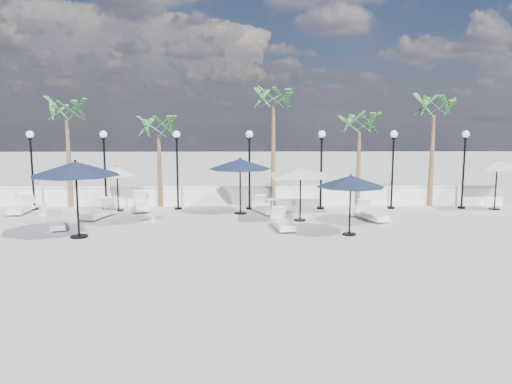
{
  "coord_description": "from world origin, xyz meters",
  "views": [
    {
      "loc": [
        -0.07,
        -17.64,
        4.39
      ],
      "look_at": [
        0.25,
        2.05,
        1.5
      ],
      "focal_mm": 35.0,
      "sensor_mm": 36.0,
      "label": 1
    }
  ],
  "objects_px": {
    "lounger_2": "(56,223)",
    "parasol_navy_right": "(351,182)",
    "parasol_cream_sq_a": "(301,169)",
    "parasol_cream_sq_b": "(498,161)",
    "lounger_0": "(22,208)",
    "parasol_navy_left": "(76,169)",
    "lounger_4": "(265,208)",
    "lounger_5": "(282,223)",
    "lounger_6": "(371,214)",
    "parasol_navy_mid": "(240,164)",
    "lounger_1": "(142,205)",
    "lounger_3": "(99,212)",
    "parasol_cream_small": "(117,172)"
  },
  "relations": [
    {
      "from": "parasol_cream_sq_a",
      "to": "parasol_cream_sq_b",
      "type": "height_order",
      "value": "parasol_cream_sq_b"
    },
    {
      "from": "lounger_3",
      "to": "parasol_cream_sq_a",
      "type": "distance_m",
      "value": 9.16
    },
    {
      "from": "lounger_1",
      "to": "lounger_2",
      "type": "xyz_separation_m",
      "value": [
        -2.57,
        -4.06,
        -0.05
      ]
    },
    {
      "from": "lounger_0",
      "to": "parasol_cream_small",
      "type": "relative_size",
      "value": 0.93
    },
    {
      "from": "lounger_6",
      "to": "parasol_navy_left",
      "type": "height_order",
      "value": "parasol_navy_left"
    },
    {
      "from": "parasol_navy_right",
      "to": "parasol_cream_sq_a",
      "type": "distance_m",
      "value": 3.17
    },
    {
      "from": "lounger_4",
      "to": "parasol_navy_mid",
      "type": "relative_size",
      "value": 0.68
    },
    {
      "from": "lounger_6",
      "to": "parasol_navy_mid",
      "type": "relative_size",
      "value": 0.73
    },
    {
      "from": "lounger_0",
      "to": "parasol_navy_left",
      "type": "height_order",
      "value": "parasol_navy_left"
    },
    {
      "from": "lounger_6",
      "to": "parasol_cream_sq_b",
      "type": "xyz_separation_m",
      "value": [
        6.68,
        2.51,
        2.1
      ]
    },
    {
      "from": "lounger_2",
      "to": "parasol_navy_left",
      "type": "relative_size",
      "value": 0.55
    },
    {
      "from": "lounger_4",
      "to": "parasol_cream_sq_b",
      "type": "height_order",
      "value": "parasol_cream_sq_b"
    },
    {
      "from": "parasol_navy_left",
      "to": "lounger_3",
      "type": "bearing_deg",
      "value": 95.0
    },
    {
      "from": "parasol_navy_mid",
      "to": "parasol_cream_sq_a",
      "type": "xyz_separation_m",
      "value": [
        2.63,
        -1.7,
        -0.04
      ]
    },
    {
      "from": "lounger_0",
      "to": "lounger_3",
      "type": "distance_m",
      "value": 4.15
    },
    {
      "from": "lounger_0",
      "to": "lounger_1",
      "type": "xyz_separation_m",
      "value": [
        5.45,
        0.66,
        0.01
      ]
    },
    {
      "from": "lounger_4",
      "to": "parasol_cream_small",
      "type": "xyz_separation_m",
      "value": [
        -7.06,
        0.83,
        1.64
      ]
    },
    {
      "from": "lounger_1",
      "to": "parasol_navy_right",
      "type": "xyz_separation_m",
      "value": [
        9.03,
        -5.32,
        1.79
      ]
    },
    {
      "from": "lounger_3",
      "to": "parasol_cream_sq_b",
      "type": "distance_m",
      "value": 18.93
    },
    {
      "from": "parasol_navy_mid",
      "to": "parasol_cream_small",
      "type": "xyz_separation_m",
      "value": [
        -5.92,
        0.87,
        -0.44
      ]
    },
    {
      "from": "lounger_1",
      "to": "parasol_navy_left",
      "type": "distance_m",
      "value": 6.12
    },
    {
      "from": "lounger_3",
      "to": "lounger_6",
      "type": "relative_size",
      "value": 1.0
    },
    {
      "from": "parasol_navy_right",
      "to": "lounger_0",
      "type": "bearing_deg",
      "value": 162.17
    },
    {
      "from": "parasol_navy_left",
      "to": "parasol_cream_sq_b",
      "type": "height_order",
      "value": "parasol_navy_left"
    },
    {
      "from": "lounger_3",
      "to": "lounger_2",
      "type": "bearing_deg",
      "value": -100.82
    },
    {
      "from": "lounger_1",
      "to": "parasol_navy_right",
      "type": "bearing_deg",
      "value": -47.91
    },
    {
      "from": "lounger_6",
      "to": "parasol_cream_sq_a",
      "type": "relative_size",
      "value": 0.43
    },
    {
      "from": "parasol_navy_mid",
      "to": "parasol_navy_right",
      "type": "distance_m",
      "value": 6.12
    },
    {
      "from": "lounger_4",
      "to": "lounger_5",
      "type": "height_order",
      "value": "lounger_5"
    },
    {
      "from": "lounger_1",
      "to": "lounger_4",
      "type": "relative_size",
      "value": 1.11
    },
    {
      "from": "lounger_1",
      "to": "parasol_navy_left",
      "type": "height_order",
      "value": "parasol_navy_left"
    },
    {
      "from": "lounger_2",
      "to": "parasol_navy_right",
      "type": "xyz_separation_m",
      "value": [
        11.59,
        -1.26,
        1.84
      ]
    },
    {
      "from": "lounger_4",
      "to": "parasol_navy_mid",
      "type": "xyz_separation_m",
      "value": [
        -1.14,
        -0.04,
        2.08
      ]
    },
    {
      "from": "lounger_5",
      "to": "parasol_cream_sq_b",
      "type": "height_order",
      "value": "parasol_cream_sq_b"
    },
    {
      "from": "parasol_cream_sq_a",
      "to": "lounger_2",
      "type": "bearing_deg",
      "value": -171.64
    },
    {
      "from": "lounger_4",
      "to": "parasol_navy_left",
      "type": "relative_size",
      "value": 0.61
    },
    {
      "from": "parasol_navy_left",
      "to": "lounger_2",
      "type": "bearing_deg",
      "value": 133.22
    },
    {
      "from": "lounger_6",
      "to": "parasol_cream_sq_b",
      "type": "height_order",
      "value": "parasol_cream_sq_b"
    },
    {
      "from": "lounger_1",
      "to": "parasol_cream_sq_b",
      "type": "bearing_deg",
      "value": -17.48
    },
    {
      "from": "parasol_navy_mid",
      "to": "parasol_cream_small",
      "type": "bearing_deg",
      "value": 171.61
    },
    {
      "from": "lounger_6",
      "to": "parasol_cream_small",
      "type": "relative_size",
      "value": 0.98
    },
    {
      "from": "lounger_3",
      "to": "lounger_4",
      "type": "relative_size",
      "value": 1.07
    },
    {
      "from": "lounger_2",
      "to": "parasol_navy_right",
      "type": "height_order",
      "value": "parasol_navy_right"
    },
    {
      "from": "lounger_1",
      "to": "parasol_cream_sq_b",
      "type": "relative_size",
      "value": 0.44
    },
    {
      "from": "lounger_0",
      "to": "parasol_cream_sq_b",
      "type": "relative_size",
      "value": 0.4
    },
    {
      "from": "lounger_0",
      "to": "lounger_5",
      "type": "bearing_deg",
      "value": -19.57
    },
    {
      "from": "lounger_0",
      "to": "parasol_navy_right",
      "type": "distance_m",
      "value": 15.31
    },
    {
      "from": "lounger_6",
      "to": "parasol_navy_right",
      "type": "relative_size",
      "value": 0.82
    },
    {
      "from": "lounger_5",
      "to": "lounger_4",
      "type": "bearing_deg",
      "value": 90.7
    },
    {
      "from": "lounger_0",
      "to": "parasol_navy_mid",
      "type": "height_order",
      "value": "parasol_navy_mid"
    }
  ]
}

